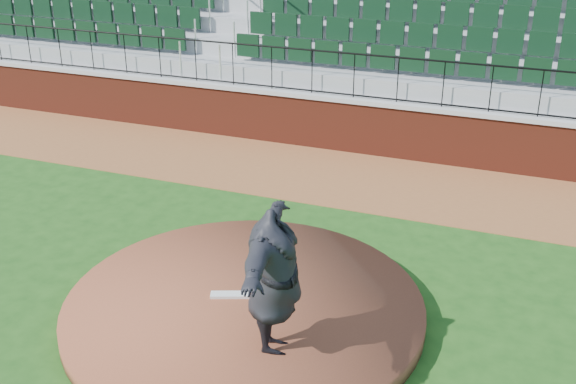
# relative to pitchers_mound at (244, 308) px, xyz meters

# --- Properties ---
(ground) EXTENTS (90.00, 90.00, 0.00)m
(ground) POSITION_rel_pitchers_mound_xyz_m (0.05, 0.17, -0.12)
(ground) COLOR #1C4914
(ground) RESTS_ON ground
(warning_track) EXTENTS (34.00, 3.20, 0.01)m
(warning_track) POSITION_rel_pitchers_mound_xyz_m (0.05, 5.57, -0.12)
(warning_track) COLOR brown
(warning_track) RESTS_ON ground
(field_wall) EXTENTS (34.00, 0.35, 1.20)m
(field_wall) POSITION_rel_pitchers_mound_xyz_m (0.05, 7.17, 0.47)
(field_wall) COLOR maroon
(field_wall) RESTS_ON ground
(wall_cap) EXTENTS (34.00, 0.45, 0.10)m
(wall_cap) POSITION_rel_pitchers_mound_xyz_m (0.05, 7.17, 1.12)
(wall_cap) COLOR #B7B7B7
(wall_cap) RESTS_ON field_wall
(wall_railing) EXTENTS (34.00, 0.05, 1.00)m
(wall_railing) POSITION_rel_pitchers_mound_xyz_m (0.05, 7.17, 1.67)
(wall_railing) COLOR black
(wall_railing) RESTS_ON wall_cap
(seating_stands) EXTENTS (34.00, 5.10, 4.60)m
(seating_stands) POSITION_rel_pitchers_mound_xyz_m (0.05, 9.90, 2.18)
(seating_stands) COLOR gray
(seating_stands) RESTS_ON ground
(pitchers_mound) EXTENTS (5.27, 5.27, 0.25)m
(pitchers_mound) POSITION_rel_pitchers_mound_xyz_m (0.00, 0.00, 0.00)
(pitchers_mound) COLOR brown
(pitchers_mound) RESTS_ON ground
(pitching_rubber) EXTENTS (0.67, 0.39, 0.04)m
(pitching_rubber) POSITION_rel_pitchers_mound_xyz_m (-0.20, 0.05, 0.15)
(pitching_rubber) COLOR silver
(pitching_rubber) RESTS_ON pitchers_mound
(pitcher) EXTENTS (1.24, 2.59, 2.03)m
(pitcher) POSITION_rel_pitchers_mound_xyz_m (0.85, -0.90, 1.14)
(pitcher) COLOR black
(pitcher) RESTS_ON pitchers_mound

